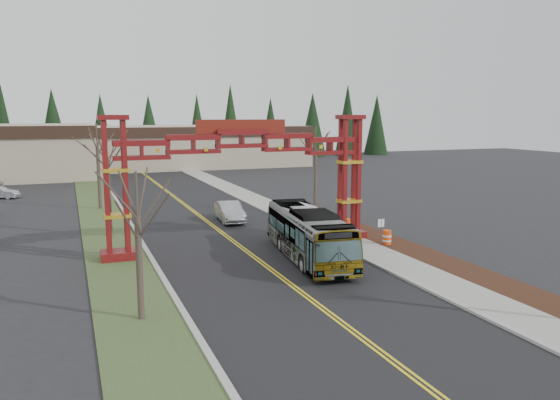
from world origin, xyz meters
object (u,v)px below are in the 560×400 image
silver_sedan (230,212)px  bare_tree_median_near (137,217)px  bare_tree_median_far (97,147)px  barrel_north (339,224)px  gateway_arch (242,160)px  barrel_south (387,238)px  transit_bus (308,234)px  parked_car_far_a (0,193)px  barrel_mid (346,226)px  street_sign (381,227)px  bare_tree_right_far (316,148)px  retail_building_east (192,146)px  bare_tree_median_mid (107,160)px

silver_sedan → bare_tree_median_near: bare_tree_median_near is taller
bare_tree_median_far → barrel_north: (16.87, -16.66, -5.47)m
gateway_arch → barrel_south: gateway_arch is taller
transit_bus → silver_sedan: transit_bus is taller
silver_sedan → parked_car_far_a: bearing=135.9°
barrel_mid → barrel_north: barrel_mid is taller
bare_tree_median_far → street_sign: size_ratio=4.08×
bare_tree_right_far → barrel_north: bearing=-99.4°
street_sign → barrel_south: street_sign is taller
street_sign → silver_sedan: bearing=118.8°
retail_building_east → transit_bus: retail_building_east is taller
gateway_arch → street_sign: bearing=-20.1°
bare_tree_right_far → barrel_mid: 9.80m
bare_tree_median_far → street_sign: (16.74, -23.05, -4.49)m
silver_sedan → street_sign: street_sign is taller
bare_tree_median_far → barrel_north: bearing=-44.6°
gateway_arch → silver_sedan: gateway_arch is taller
silver_sedan → bare_tree_right_far: (8.20, 0.60, 5.11)m
bare_tree_median_far → bare_tree_right_far: (18.00, -9.83, 0.03)m
retail_building_east → bare_tree_median_far: bearing=-113.2°
barrel_south → retail_building_east: bearing=89.5°
retail_building_east → bare_tree_median_far: (-18.00, -42.09, 2.41)m
transit_bus → bare_tree_median_near: bare_tree_median_near is taller
silver_sedan → transit_bus: bearing=-81.3°
barrel_south → barrel_mid: bearing=96.8°
parked_car_far_a → bare_tree_median_near: (9.66, -41.43, 3.95)m
barrel_south → barrel_north: size_ratio=1.22×
bare_tree_median_near → barrel_mid: (16.88, 12.67, -4.04)m
bare_tree_right_far → barrel_mid: bearing=-97.9°
bare_tree_right_far → street_sign: bare_tree_right_far is taller
retail_building_east → barrel_south: retail_building_east is taller
silver_sedan → barrel_mid: silver_sedan is taller
bare_tree_median_far → parked_car_far_a: bearing=131.7°
barrel_north → bare_tree_median_mid: bearing=166.7°
gateway_arch → bare_tree_median_mid: bearing=138.0°
silver_sedan → barrel_north: silver_sedan is taller
gateway_arch → transit_bus: bearing=-53.0°
gateway_arch → bare_tree_median_far: bearing=111.9°
transit_bus → silver_sedan: size_ratio=2.24×
barrel_mid → barrel_north: bearing=90.3°
silver_sedan → barrel_south: size_ratio=4.62×
silver_sedan → bare_tree_right_far: 9.69m
transit_bus → bare_tree_right_far: bearing=70.9°
transit_bus → bare_tree_median_far: size_ratio=1.40×
transit_bus → bare_tree_median_far: (-11.02, 23.86, 4.34)m
bare_tree_median_mid → bare_tree_right_far: 18.22m
street_sign → barrel_mid: (0.14, 5.13, -0.89)m
gateway_arch → barrel_north: bearing=19.9°
barrel_south → barrel_mid: (-0.57, 4.80, -0.01)m
barrel_mid → gateway_arch: bearing=-167.7°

